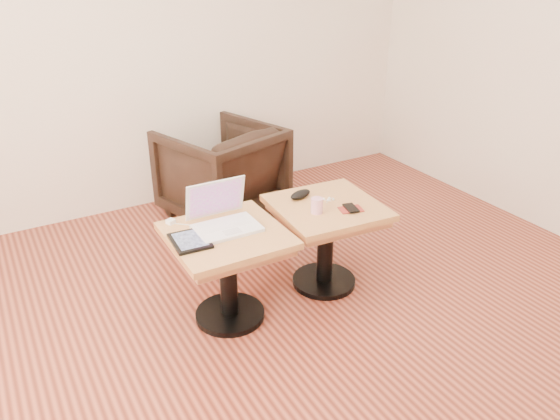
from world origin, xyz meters
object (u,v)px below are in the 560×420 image
striped_cup (317,206)px  armchair (222,172)px  side_table_right (326,225)px  laptop (223,218)px  side_table_left (227,255)px

striped_cup → armchair: (-0.03, 1.22, -0.22)m
side_table_right → armchair: size_ratio=0.82×
striped_cup → armchair: size_ratio=0.11×
side_table_right → laptop: bearing=179.5°
side_table_right → striped_cup: size_ratio=7.28×
side_table_right → striped_cup: 0.21m
laptop → side_table_left: bearing=-103.7°
side_table_left → laptop: bearing=76.1°
laptop → striped_cup: bearing=-11.4°
laptop → striped_cup: (0.51, -0.11, -0.00)m
laptop → armchair: (0.48, 1.11, -0.23)m
armchair → laptop: bearing=49.1°
side_table_right → laptop: size_ratio=1.89×
striped_cup → laptop: bearing=167.9°
striped_cup → side_table_left: bearing=175.8°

